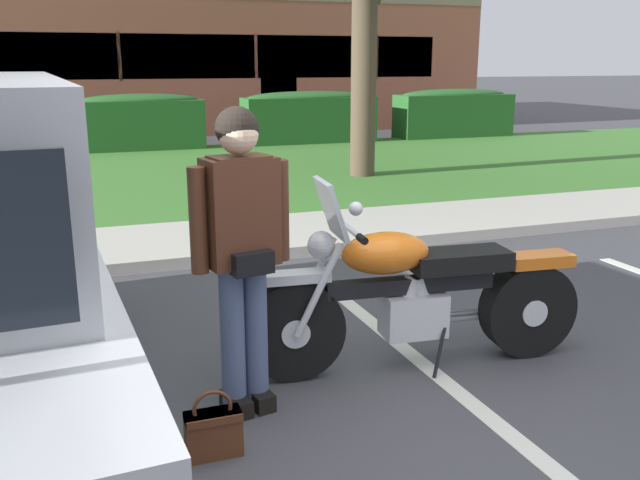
# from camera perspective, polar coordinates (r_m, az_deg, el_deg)

# --- Properties ---
(ground_plane) EXTENTS (140.00, 140.00, 0.00)m
(ground_plane) POSITION_cam_1_polar(r_m,az_deg,el_deg) (3.72, 5.34, -16.67)
(ground_plane) COLOR #424247
(curb_strip) EXTENTS (60.00, 0.20, 0.12)m
(curb_strip) POSITION_cam_1_polar(r_m,az_deg,el_deg) (6.82, -7.17, -1.33)
(curb_strip) COLOR #B7B2A8
(curb_strip) RESTS_ON ground
(concrete_walk) EXTENTS (60.00, 1.50, 0.08)m
(concrete_walk) POSITION_cam_1_polar(r_m,az_deg,el_deg) (7.63, -8.55, 0.20)
(concrete_walk) COLOR #B7B2A8
(concrete_walk) RESTS_ON ground
(grass_lawn) EXTENTS (60.00, 7.58, 0.06)m
(grass_lawn) POSITION_cam_1_polar(r_m,az_deg,el_deg) (12.03, -12.77, 5.27)
(grass_lawn) COLOR #3D752D
(grass_lawn) RESTS_ON ground
(stall_stripe_1) EXTENTS (0.23, 4.40, 0.01)m
(stall_stripe_1) POSITION_cam_1_polar(r_m,az_deg,el_deg) (4.15, 12.80, -13.32)
(stall_stripe_1) COLOR silver
(stall_stripe_1) RESTS_ON ground
(motorcycle) EXTENTS (2.24, 0.82, 1.26)m
(motorcycle) POSITION_cam_1_polar(r_m,az_deg,el_deg) (4.44, 9.00, -4.41)
(motorcycle) COLOR black
(motorcycle) RESTS_ON ground
(rider_person) EXTENTS (0.56, 0.34, 1.70)m
(rider_person) POSITION_cam_1_polar(r_m,az_deg,el_deg) (3.71, -6.54, -0.05)
(rider_person) COLOR black
(rider_person) RESTS_ON ground
(handbag) EXTENTS (0.28, 0.13, 0.36)m
(handbag) POSITION_cam_1_polar(r_m,az_deg,el_deg) (3.59, -8.86, -15.31)
(handbag) COLOR #562D19
(handbag) RESTS_ON ground
(hedge_center_left) EXTENTS (2.67, 0.90, 1.24)m
(hedge_center_left) POSITION_cam_1_polar(r_m,az_deg,el_deg) (15.50, -14.70, 9.52)
(hedge_center_left) COLOR #235623
(hedge_center_left) RESTS_ON ground
(hedge_center_right) EXTENTS (3.11, 0.90, 1.24)m
(hedge_center_right) POSITION_cam_1_polar(r_m,az_deg,el_deg) (16.29, -0.91, 10.22)
(hedge_center_right) COLOR #235623
(hedge_center_right) RESTS_ON ground
(hedge_right) EXTENTS (2.99, 0.90, 1.24)m
(hedge_right) POSITION_cam_1_polar(r_m,az_deg,el_deg) (17.89, 11.04, 10.36)
(hedge_right) COLOR #235623
(hedge_right) RESTS_ON ground
(brick_building) EXTENTS (20.51, 9.39, 3.88)m
(brick_building) POSITION_cam_1_polar(r_m,az_deg,el_deg) (22.70, -17.10, 14.13)
(brick_building) COLOR #93513D
(brick_building) RESTS_ON ground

